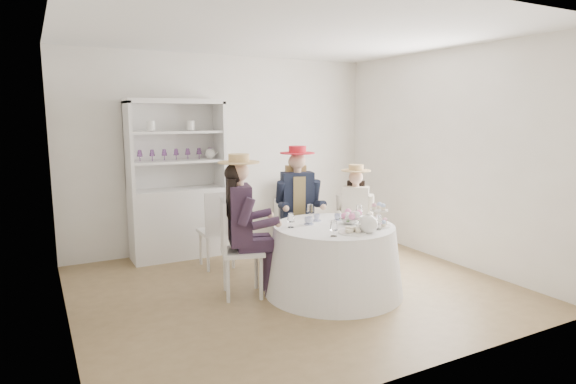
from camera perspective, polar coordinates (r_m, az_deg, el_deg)
name	(u,v)px	position (r m, az deg, el deg)	size (l,w,h in m)	color
ground	(292,287)	(5.42, 0.51, -11.18)	(4.50, 4.50, 0.00)	brown
ceiling	(293,33)	(5.15, 0.55, 18.29)	(4.50, 4.50, 0.00)	white
wall_back	(225,153)	(6.92, -7.46, 4.66)	(4.50, 4.50, 0.00)	silver
wall_front	(430,192)	(3.50, 16.43, 0.04)	(4.50, 4.50, 0.00)	silver
wall_left	(59,179)	(4.49, -25.54, 1.45)	(4.50, 4.50, 0.00)	silver
wall_right	(447,157)	(6.49, 18.28, 3.98)	(4.50, 4.50, 0.00)	silver
tea_table	(334,259)	(5.19, 5.42, -7.91)	(1.47, 1.47, 0.73)	white
hutch	(178,202)	(6.53, -12.94, -1.16)	(1.37, 0.81, 2.08)	silver
side_table	(290,221)	(7.23, 0.25, -3.41)	(0.40, 0.40, 0.62)	silver
hatbox	(290,190)	(7.14, 0.25, 0.23)	(0.31, 0.31, 0.31)	black
guest_left	(242,217)	(4.97, -5.45, -2.98)	(0.60, 0.56, 1.49)	silver
guest_mid	(298,199)	(5.92, 1.15, -0.86)	(0.57, 0.61, 1.51)	silver
guest_right	(355,210)	(6.01, 7.94, -2.08)	(0.53, 0.55, 1.28)	silver
spare_chair	(218,227)	(5.98, -8.31, -4.14)	(0.41, 0.41, 0.97)	silver
teacup_a	(309,221)	(5.10, 2.49, -3.47)	(0.09, 0.09, 0.07)	white
teacup_b	(317,218)	(5.27, 3.41, -3.10)	(0.07, 0.07, 0.07)	white
teacup_c	(338,217)	(5.34, 5.91, -3.01)	(0.08, 0.08, 0.06)	white
flower_bowl	(350,221)	(5.18, 7.39, -3.49)	(0.20, 0.20, 0.05)	white
flower_arrangement	(352,215)	(5.17, 7.56, -2.77)	(0.19, 0.19, 0.07)	pink
table_teapot	(368,224)	(4.81, 9.50, -3.78)	(0.27, 0.19, 0.20)	white
sandwich_plate	(352,231)	(4.78, 7.63, -4.66)	(0.28, 0.28, 0.06)	white
cupcake_stand	(378,218)	(5.10, 10.68, -3.04)	(0.25, 0.25, 0.24)	white
stemware_set	(334,218)	(5.08, 5.49, -3.12)	(0.97, 0.93, 0.15)	white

